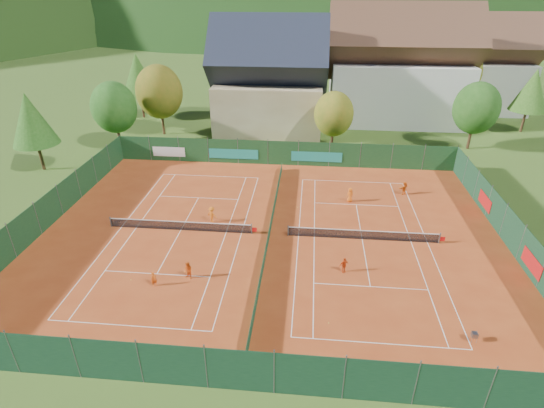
% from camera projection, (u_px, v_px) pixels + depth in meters
% --- Properties ---
extents(ground, '(600.00, 600.00, 0.00)m').
position_uv_depth(ground, '(270.00, 235.00, 37.17)').
color(ground, '#34531A').
rests_on(ground, ground).
extents(clay_pad, '(40.00, 32.00, 0.01)m').
position_uv_depth(clay_pad, '(270.00, 235.00, 37.16)').
color(clay_pad, '#A53D18').
rests_on(clay_pad, ground).
extents(court_markings_left, '(11.03, 23.83, 0.00)m').
position_uv_depth(court_markings_left, '(181.00, 230.00, 37.83)').
color(court_markings_left, white).
rests_on(court_markings_left, ground).
extents(court_markings_right, '(11.03, 23.83, 0.00)m').
position_uv_depth(court_markings_right, '(362.00, 239.00, 36.49)').
color(court_markings_right, white).
rests_on(court_markings_right, ground).
extents(tennis_net_left, '(13.30, 0.10, 1.02)m').
position_uv_depth(tennis_net_left, '(182.00, 225.00, 37.58)').
color(tennis_net_left, '#59595B').
rests_on(tennis_net_left, ground).
extents(tennis_net_right, '(13.30, 0.10, 1.02)m').
position_uv_depth(tennis_net_right, '(365.00, 234.00, 36.25)').
color(tennis_net_right, '#59595B').
rests_on(tennis_net_right, ground).
extents(court_divider, '(0.03, 28.80, 1.00)m').
position_uv_depth(court_divider, '(270.00, 230.00, 36.93)').
color(court_divider, '#163C24').
rests_on(court_divider, ground).
extents(fence_north, '(40.00, 0.10, 3.00)m').
position_uv_depth(fence_north, '(279.00, 153.00, 50.59)').
color(fence_north, '#163D1C').
rests_on(fence_north, ground).
extents(fence_south, '(40.00, 0.04, 3.00)m').
position_uv_depth(fence_south, '(240.00, 371.00, 22.38)').
color(fence_south, '#12331F').
rests_on(fence_south, ground).
extents(fence_west, '(0.04, 32.00, 3.00)m').
position_uv_depth(fence_west, '(49.00, 209.00, 38.13)').
color(fence_west, '#163D1E').
rests_on(fence_west, ground).
extents(fence_east, '(0.09, 32.00, 3.00)m').
position_uv_depth(fence_east, '(511.00, 231.00, 34.85)').
color(fence_east, '#12331E').
rests_on(fence_east, ground).
extents(chalet, '(16.20, 12.00, 16.00)m').
position_uv_depth(chalet, '(270.00, 84.00, 60.72)').
color(chalet, '#C3B48A').
rests_on(chalet, ground).
extents(hotel_block_a, '(21.60, 11.00, 17.25)m').
position_uv_depth(hotel_block_a, '(398.00, 73.00, 64.06)').
color(hotel_block_a, silver).
rests_on(hotel_block_a, ground).
extents(hotel_block_b, '(17.28, 10.00, 15.50)m').
position_uv_depth(hotel_block_b, '(476.00, 70.00, 70.29)').
color(hotel_block_b, silver).
rests_on(hotel_block_b, ground).
extents(tree_west_front, '(5.72, 5.72, 8.69)m').
position_uv_depth(tree_west_front, '(114.00, 107.00, 54.08)').
color(tree_west_front, '#4B2E1B').
rests_on(tree_west_front, ground).
extents(tree_west_mid, '(6.44, 6.44, 9.78)m').
position_uv_depth(tree_west_mid, '(159.00, 92.00, 58.71)').
color(tree_west_mid, '#4D321B').
rests_on(tree_west_mid, ground).
extents(tree_west_back, '(5.60, 5.60, 10.00)m').
position_uv_depth(tree_west_back, '(138.00, 75.00, 65.94)').
color(tree_west_back, '#4B2D1B').
rests_on(tree_west_back, ground).
extents(tree_center, '(5.01, 5.01, 7.60)m').
position_uv_depth(tree_center, '(334.00, 114.00, 53.82)').
color(tree_center, '#472E19').
rests_on(tree_center, ground).
extents(tree_east_front, '(5.72, 5.72, 8.69)m').
position_uv_depth(tree_east_front, '(476.00, 108.00, 53.76)').
color(tree_east_front, '#4C311B').
rests_on(tree_east_front, ground).
extents(tree_east_mid, '(5.04, 5.04, 9.00)m').
position_uv_depth(tree_east_mid, '(532.00, 90.00, 59.66)').
color(tree_east_mid, '#4A311A').
rests_on(tree_east_mid, ground).
extents(tree_west_side, '(5.04, 5.04, 9.00)m').
position_uv_depth(tree_west_side, '(31.00, 119.00, 47.23)').
color(tree_west_side, '#4B331A').
rests_on(tree_west_side, ground).
extents(tree_east_back, '(7.15, 7.15, 10.86)m').
position_uv_depth(tree_east_back, '(458.00, 73.00, 67.04)').
color(tree_east_back, '#492D1A').
rests_on(tree_east_back, ground).
extents(mountain_backdrop, '(820.00, 530.00, 242.00)m').
position_uv_depth(mountain_backdrop, '(354.00, 90.00, 258.79)').
color(mountain_backdrop, black).
rests_on(mountain_backdrop, ground).
extents(ball_hopper, '(0.34, 0.34, 0.80)m').
position_uv_depth(ball_hopper, '(475.00, 335.00, 25.93)').
color(ball_hopper, slate).
rests_on(ball_hopper, ground).
extents(loose_ball_0, '(0.07, 0.07, 0.07)m').
position_uv_depth(loose_ball_0, '(131.00, 280.00, 31.51)').
color(loose_ball_0, '#CCD833').
rests_on(loose_ball_0, ground).
extents(loose_ball_1, '(0.07, 0.07, 0.07)m').
position_uv_depth(loose_ball_1, '(329.00, 323.00, 27.55)').
color(loose_ball_1, '#CCD833').
rests_on(loose_ball_1, ground).
extents(loose_ball_2, '(0.07, 0.07, 0.07)m').
position_uv_depth(loose_ball_2, '(298.00, 207.00, 41.59)').
color(loose_ball_2, '#CCD833').
rests_on(loose_ball_2, ground).
extents(loose_ball_3, '(0.07, 0.07, 0.07)m').
position_uv_depth(loose_ball_3, '(213.00, 199.00, 43.20)').
color(loose_ball_3, '#CCD833').
rests_on(loose_ball_3, ground).
extents(player_left_near, '(0.52, 0.48, 1.19)m').
position_uv_depth(player_left_near, '(154.00, 279.00, 30.70)').
color(player_left_near, '#DA5613').
rests_on(player_left_near, ground).
extents(player_left_mid, '(0.87, 0.81, 1.42)m').
position_uv_depth(player_left_mid, '(188.00, 271.00, 31.40)').
color(player_left_mid, '#DD5413').
rests_on(player_left_mid, ground).
extents(player_left_far, '(1.15, 0.95, 1.55)m').
position_uv_depth(player_left_far, '(212.00, 215.00, 38.78)').
color(player_left_far, orange).
rests_on(player_left_far, ground).
extents(player_right_near, '(0.81, 0.64, 1.29)m').
position_uv_depth(player_right_near, '(344.00, 265.00, 32.14)').
color(player_right_near, '#DA4613').
rests_on(player_right_near, ground).
extents(player_right_far_a, '(0.87, 0.74, 1.51)m').
position_uv_depth(player_right_far_a, '(350.00, 195.00, 42.37)').
color(player_right_far_a, orange).
rests_on(player_right_far_a, ground).
extents(player_right_far_b, '(1.28, 1.17, 1.42)m').
position_uv_depth(player_right_far_b, '(404.00, 188.00, 43.88)').
color(player_right_far_b, '#D85D13').
rests_on(player_right_far_b, ground).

